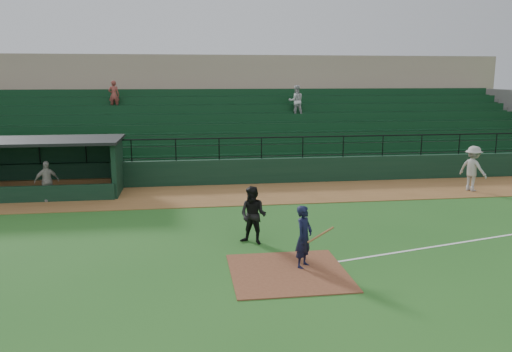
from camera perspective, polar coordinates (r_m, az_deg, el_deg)
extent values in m
plane|color=#22571C|center=(14.32, 2.85, -9.36)|extent=(90.00, 90.00, 0.00)
cube|color=brown|center=(21.90, -1.11, -2.05)|extent=(40.00, 4.00, 0.03)
cube|color=brown|center=(13.41, 3.68, -10.78)|extent=(3.00, 3.00, 0.03)
cube|color=black|center=(23.92, -1.75, 0.50)|extent=(36.00, 0.35, 1.20)
cylinder|color=black|center=(23.68, -1.78, 4.31)|extent=(36.00, 0.06, 0.06)
cube|color=#63635E|center=(28.57, -2.86, 4.67)|extent=(36.00, 9.00, 3.60)
cube|color=#0E361A|center=(28.02, -2.78, 5.47)|extent=(34.56, 8.00, 4.05)
cube|color=gray|center=(34.91, -3.88, 8.14)|extent=(38.00, 3.00, 6.40)
cube|color=#63635E|center=(32.89, -3.62, 8.83)|extent=(36.00, 2.00, 0.20)
imported|color=silver|center=(29.82, 4.54, 8.42)|extent=(0.89, 0.69, 1.83)
imported|color=brown|center=(30.34, -15.72, 8.78)|extent=(0.60, 0.40, 1.65)
cube|color=black|center=(24.93, -24.69, 1.20)|extent=(8.50, 0.20, 2.30)
cube|color=black|center=(22.79, -15.33, 0.98)|extent=(0.20, 2.60, 2.30)
cube|color=black|center=(23.54, -25.81, 3.56)|extent=(8.90, 3.20, 0.12)
cube|color=olive|center=(24.71, -24.78, -1.01)|extent=(7.65, 0.40, 0.50)
cube|color=black|center=(22.60, -26.39, -1.95)|extent=(8.50, 0.12, 0.70)
imported|color=black|center=(13.53, 5.43, -6.85)|extent=(0.70, 0.74, 1.69)
cylinder|color=olive|center=(13.41, 7.31, -6.60)|extent=(0.79, 0.34, 0.35)
imported|color=black|center=(15.34, -0.31, -4.46)|extent=(1.08, 1.02, 1.77)
imported|color=#A8A29D|center=(24.26, 23.26, 0.78)|extent=(1.23, 1.49, 2.00)
imported|color=#A7A29D|center=(22.16, -22.54, -0.54)|extent=(1.04, 0.80, 1.64)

